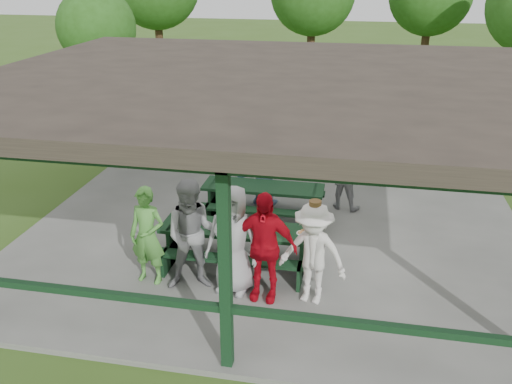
% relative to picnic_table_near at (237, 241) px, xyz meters
% --- Properties ---
extents(ground, '(90.00, 90.00, 0.00)m').
position_rel_picnic_table_near_xyz_m(ground, '(0.45, 1.20, -0.58)').
color(ground, '#38571B').
rests_on(ground, ground).
extents(concrete_slab, '(10.00, 8.00, 0.10)m').
position_rel_picnic_table_near_xyz_m(concrete_slab, '(0.45, 1.20, -0.53)').
color(concrete_slab, '#60605C').
rests_on(concrete_slab, ground).
extents(pavilion_structure, '(10.60, 8.60, 3.24)m').
position_rel_picnic_table_near_xyz_m(pavilion_structure, '(0.45, 1.20, 2.59)').
color(pavilion_structure, black).
rests_on(pavilion_structure, concrete_slab).
extents(picnic_table_near, '(2.73, 1.39, 0.75)m').
position_rel_picnic_table_near_xyz_m(picnic_table_near, '(0.00, 0.00, 0.00)').
color(picnic_table_near, black).
rests_on(picnic_table_near, concrete_slab).
extents(picnic_table_far, '(2.53, 1.39, 0.75)m').
position_rel_picnic_table_near_xyz_m(picnic_table_far, '(0.10, 2.00, -0.01)').
color(picnic_table_far, black).
rests_on(picnic_table_far, concrete_slab).
extents(table_setting, '(2.36, 0.45, 0.10)m').
position_rel_picnic_table_near_xyz_m(table_setting, '(-0.01, 0.03, 0.31)').
color(table_setting, white).
rests_on(table_setting, picnic_table_near).
extents(contestant_green, '(0.67, 0.48, 1.72)m').
position_rel_picnic_table_near_xyz_m(contestant_green, '(-1.36, -0.79, 0.38)').
color(contestant_green, '#4C9539').
rests_on(contestant_green, concrete_slab).
extents(contestant_grey_left, '(1.10, 0.95, 1.93)m').
position_rel_picnic_table_near_xyz_m(contestant_grey_left, '(-0.54, -0.83, 0.49)').
color(contestant_grey_left, gray).
rests_on(contestant_grey_left, concrete_slab).
extents(contestant_grey_mid, '(1.00, 0.74, 1.87)m').
position_rel_picnic_table_near_xyz_m(contestant_grey_mid, '(0.11, -0.79, 0.45)').
color(contestant_grey_mid, '#939496').
rests_on(contestant_grey_mid, concrete_slab).
extents(contestant_red, '(1.12, 0.52, 1.86)m').
position_rel_picnic_table_near_xyz_m(contestant_red, '(0.63, -0.91, 0.45)').
color(contestant_red, '#B60816').
rests_on(contestant_red, concrete_slab).
extents(contestant_white_fedora, '(1.22, 0.87, 1.77)m').
position_rel_picnic_table_near_xyz_m(contestant_white_fedora, '(1.42, -0.86, 0.38)').
color(contestant_white_fedora, silver).
rests_on(contestant_white_fedora, concrete_slab).
extents(spectator_lblue, '(1.42, 0.52, 1.51)m').
position_rel_picnic_table_near_xyz_m(spectator_lblue, '(-0.00, 2.80, 0.28)').
color(spectator_lblue, '#83A2CB').
rests_on(spectator_lblue, concrete_slab).
extents(spectator_blue, '(0.77, 0.57, 1.93)m').
position_rel_picnic_table_near_xyz_m(spectator_blue, '(-0.86, 3.48, 0.49)').
color(spectator_blue, '#4681B6').
rests_on(spectator_blue, concrete_slab).
extents(spectator_grey, '(0.93, 0.81, 1.62)m').
position_rel_picnic_table_near_xyz_m(spectator_grey, '(1.76, 2.90, 0.33)').
color(spectator_grey, gray).
rests_on(spectator_grey, concrete_slab).
extents(pickup_truck, '(5.83, 3.83, 1.49)m').
position_rel_picnic_table_near_xyz_m(pickup_truck, '(1.72, 10.53, 0.17)').
color(pickup_truck, silver).
rests_on(pickup_truck, ground).
extents(farm_trailer, '(4.11, 2.12, 1.42)m').
position_rel_picnic_table_near_xyz_m(farm_trailer, '(-0.83, 9.54, 0.13)').
color(farm_trailer, navy).
rests_on(farm_trailer, ground).
extents(tree_edge_left, '(2.83, 2.83, 4.42)m').
position_rel_picnic_table_near_xyz_m(tree_edge_left, '(-7.57, 10.49, 2.40)').
color(tree_edge_left, '#302013').
rests_on(tree_edge_left, ground).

